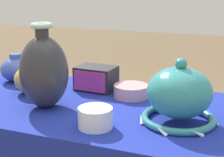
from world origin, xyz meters
TOP-DOWN VIEW (x-y plane):
  - display_table at (0.00, -0.01)m, footprint 1.21×0.60m
  - vase_tall_bulbous at (-0.17, -0.09)m, footprint 0.16×0.16m
  - vase_dome_bell at (0.28, -0.06)m, footprint 0.24×0.24m
  - mosaic_tile_box at (-0.09, 0.16)m, footprint 0.16×0.12m
  - jar_round_cobalt at (-0.47, 0.14)m, footprint 0.14×0.14m
  - pot_squat_rose at (0.07, 0.12)m, footprint 0.13×0.13m
  - jar_round_ochre at (-0.31, 0.03)m, footprint 0.13×0.13m
  - pot_squat_porcelain at (0.06, -0.19)m, footprint 0.10×0.10m

SIDE VIEW (x-z plane):
  - display_table at x=0.00m, z-range 0.27..0.98m
  - pot_squat_rose at x=0.07m, z-range 0.71..0.75m
  - pot_squat_porcelain at x=0.06m, z-range 0.71..0.77m
  - mosaic_tile_box at x=-0.09m, z-range 0.71..0.80m
  - jar_round_cobalt at x=-0.47m, z-range 0.70..0.82m
  - jar_round_ochre at x=-0.31m, z-range 0.70..0.82m
  - vase_dome_bell at x=0.28m, z-range 0.69..0.89m
  - vase_tall_bulbous at x=-0.17m, z-range 0.69..0.98m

